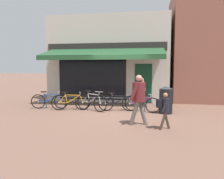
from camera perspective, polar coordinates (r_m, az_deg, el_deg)
name	(u,v)px	position (r m, az deg, el deg)	size (l,w,h in m)	color
ground_plane	(116,112)	(9.26, 0.98, -6.02)	(160.00, 160.00, 0.00)	brown
shop_front	(110,59)	(13.43, -0.52, 7.85)	(6.87, 4.77, 4.83)	beige
bike_rack_rail	(94,99)	(9.88, -4.84, -2.45)	(4.68, 0.04, 0.57)	#47494F
bicycle_blue	(50,101)	(10.53, -15.99, -2.85)	(1.71, 0.54, 0.81)	black
bicycle_orange	(71,102)	(9.92, -10.77, -3.20)	(1.74, 0.61, 0.84)	black
bicycle_silver	(91,102)	(9.67, -5.38, -3.19)	(1.60, 0.92, 0.90)	black
bicycle_black	(118,103)	(9.54, 1.46, -3.48)	(1.70, 0.53, 0.82)	black
bicycle_purple	(142,104)	(9.44, 7.75, -3.68)	(1.56, 0.70, 0.80)	black
pedestrian_adult	(139,95)	(7.15, 6.99, -1.35)	(0.64, 0.63, 1.66)	slate
pedestrian_child	(164,107)	(6.79, 13.48, -4.34)	(0.46, 0.44, 1.13)	#47382D
litter_bin	(166,100)	(9.26, 13.89, -2.63)	(0.55, 0.55, 1.13)	black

